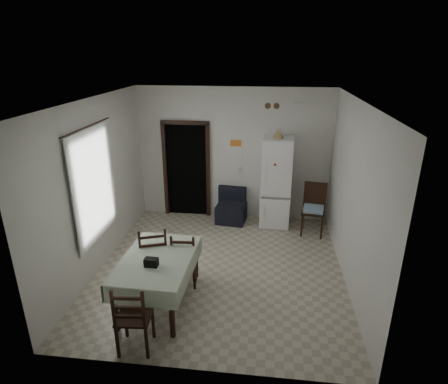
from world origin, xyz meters
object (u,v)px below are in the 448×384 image
dining_chair_near_head (134,316)px  dining_chair_far_left (153,255)px  dining_table (158,281)px  corner_chair (313,210)px  dining_chair_far_right (185,258)px  fridge (276,182)px  navy_seat (231,206)px

dining_chair_near_head → dining_chair_far_left: bearing=-87.5°
dining_table → dining_chair_near_head: bearing=-90.9°
corner_chair → dining_chair_far_left: size_ratio=1.01×
corner_chair → dining_chair_far_right: size_ratio=1.14×
fridge → dining_chair_far_left: size_ratio=1.83×
navy_seat → dining_chair_far_left: (-1.00, -2.49, 0.15)m
fridge → corner_chair: (0.77, -0.39, -0.43)m
dining_chair_far_right → corner_chair: bearing=-141.7°
fridge → corner_chair: bearing=-24.6°
dining_table → dining_chair_far_left: (-0.22, 0.51, 0.13)m
dining_chair_far_right → navy_seat: bearing=-105.8°
dining_chair_far_right → fridge: bearing=-125.1°
corner_chair → dining_chair_far_right: bearing=-128.7°
navy_seat → dining_table: dining_table is taller
corner_chair → dining_table: (-2.51, -2.61, -0.14)m
dining_chair_far_right → dining_table: bearing=60.9°
fridge → dining_table: size_ratio=1.28×
fridge → dining_table: bearing=-118.1°
dining_table → dining_chair_far_left: 0.57m
dining_chair_far_left → dining_chair_far_right: bearing=169.0°
corner_chair → dining_chair_far_left: corner_chair is taller
corner_chair → dining_chair_far_left: (-2.73, -2.10, -0.00)m
dining_table → dining_chair_near_head: dining_chair_near_head is taller
fridge → dining_chair_near_head: (-1.79, -3.90, -0.47)m
navy_seat → dining_chair_far_right: size_ratio=0.80×
fridge → navy_seat: size_ratio=2.57×
navy_seat → corner_chair: bearing=-5.9°
navy_seat → dining_chair_far_left: 2.69m
fridge → dining_chair_far_right: size_ratio=2.07×
dining_chair_far_left → dining_chair_near_head: (0.17, -1.41, -0.03)m
dining_chair_far_left → dining_chair_near_head: size_ratio=1.06×
dining_table → corner_chair: bearing=48.1°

